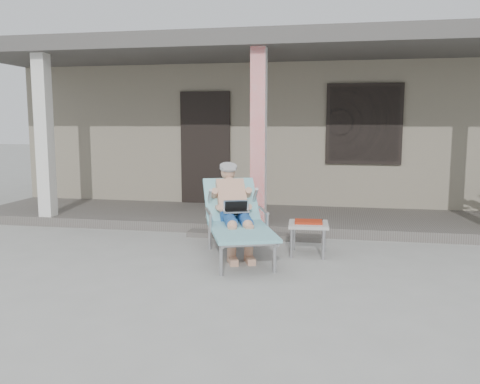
# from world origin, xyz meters

# --- Properties ---
(ground) EXTENTS (60.00, 60.00, 0.00)m
(ground) POSITION_xyz_m (0.00, 0.00, 0.00)
(ground) COLOR #9E9E99
(ground) RESTS_ON ground
(house) EXTENTS (10.40, 5.40, 3.30)m
(house) POSITION_xyz_m (0.00, 6.50, 1.67)
(house) COLOR gray
(house) RESTS_ON ground
(porch_deck) EXTENTS (10.00, 2.00, 0.15)m
(porch_deck) POSITION_xyz_m (0.00, 3.00, 0.07)
(porch_deck) COLOR #605B56
(porch_deck) RESTS_ON ground
(porch_overhang) EXTENTS (10.00, 2.30, 2.85)m
(porch_overhang) POSITION_xyz_m (0.00, 2.95, 2.79)
(porch_overhang) COLOR silver
(porch_overhang) RESTS_ON porch_deck
(porch_step) EXTENTS (2.00, 0.30, 0.07)m
(porch_step) POSITION_xyz_m (0.00, 1.85, 0.04)
(porch_step) COLOR #605B56
(porch_step) RESTS_ON ground
(lounger) EXTENTS (1.28, 1.93, 1.21)m
(lounger) POSITION_xyz_m (-0.10, 0.91, 0.75)
(lounger) COLOR #B7B7BC
(lounger) RESTS_ON ground
(side_table) EXTENTS (0.53, 0.53, 0.44)m
(side_table) POSITION_xyz_m (0.82, 1.04, 0.37)
(side_table) COLOR #B2B1AD
(side_table) RESTS_ON ground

